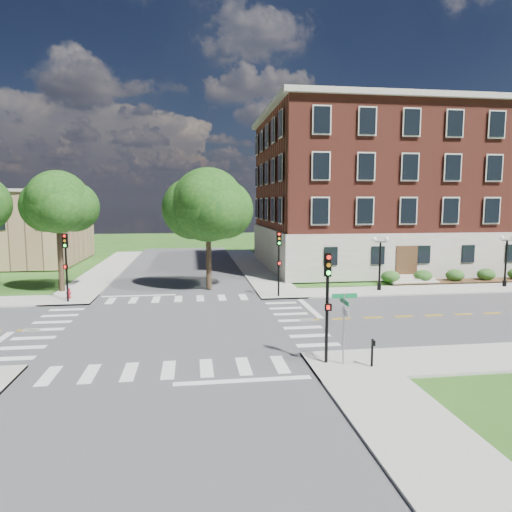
{
  "coord_description": "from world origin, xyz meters",
  "views": [
    {
      "loc": [
        1.09,
        -26.09,
        7.05
      ],
      "look_at": [
        5.63,
        6.31,
        3.2
      ],
      "focal_mm": 32.0,
      "sensor_mm": 36.0,
      "label": 1
    }
  ],
  "objects": [
    {
      "name": "street_sign_pole",
      "position": [
        7.44,
        -7.84,
        2.31
      ],
      "size": [
        1.1,
        1.1,
        3.1
      ],
      "color": "gray",
      "rests_on": "ground"
    },
    {
      "name": "traffic_signal_se",
      "position": [
        6.78,
        -7.53,
        3.19
      ],
      "size": [
        0.38,
        0.45,
        4.8
      ],
      "color": "black",
      "rests_on": "ground"
    },
    {
      "name": "sidewalk_nw",
      "position": [
        -15.38,
        15.38,
        0.06
      ],
      "size": [
        34.0,
        34.0,
        0.12
      ],
      "color": "#9E9B93",
      "rests_on": "ground"
    },
    {
      "name": "main_building",
      "position": [
        24.0,
        21.99,
        8.34
      ],
      "size": [
        30.6,
        22.4,
        16.5
      ],
      "color": "#9C978A",
      "rests_on": "ground"
    },
    {
      "name": "fire_hydrant",
      "position": [
        -7.87,
        8.01,
        0.46
      ],
      "size": [
        0.35,
        0.35,
        0.75
      ],
      "color": "#A50C1B",
      "rests_on": "ground"
    },
    {
      "name": "road_ns",
      "position": [
        0.0,
        0.0,
        0.01
      ],
      "size": [
        12.0,
        90.0,
        0.01
      ],
      "primitive_type": "cube",
      "color": "#3D3D3F",
      "rests_on": "ground"
    },
    {
      "name": "shrub_row",
      "position": [
        27.0,
        10.8,
        0.0
      ],
      "size": [
        18.0,
        2.0,
        1.3
      ],
      "primitive_type": null,
      "color": "#1F4B19",
      "rests_on": "ground"
    },
    {
      "name": "crosswalk_east",
      "position": [
        7.2,
        0.0,
        0.0
      ],
      "size": [
        2.2,
        10.2,
        0.02
      ],
      "primitive_type": null,
      "color": "silver",
      "rests_on": "ground"
    },
    {
      "name": "twin_lamp_east",
      "position": [
        26.73,
        8.01,
        2.52
      ],
      "size": [
        1.36,
        0.36,
        4.23
      ],
      "color": "black",
      "rests_on": "ground"
    },
    {
      "name": "tree_d",
      "position": [
        2.37,
        10.48,
        6.85
      ],
      "size": [
        5.9,
        5.9,
        9.69
      ],
      "color": "#2E2117",
      "rests_on": "ground"
    },
    {
      "name": "push_button_post",
      "position": [
        8.56,
        -8.28,
        0.8
      ],
      "size": [
        0.14,
        0.21,
        1.2
      ],
      "color": "black",
      "rests_on": "ground"
    },
    {
      "name": "sidewalk_ne",
      "position": [
        15.38,
        15.38,
        0.06
      ],
      "size": [
        34.0,
        34.0,
        0.12
      ],
      "color": "#9E9B93",
      "rests_on": "ground"
    },
    {
      "name": "traffic_signal_ne",
      "position": [
        7.38,
        6.68,
        3.19
      ],
      "size": [
        0.35,
        0.4,
        4.8
      ],
      "color": "black",
      "rests_on": "ground"
    },
    {
      "name": "stop_bar_east",
      "position": [
        8.8,
        3.0,
        0.0
      ],
      "size": [
        0.4,
        5.5,
        0.0
      ],
      "primitive_type": "cube",
      "color": "silver",
      "rests_on": "ground"
    },
    {
      "name": "ground",
      "position": [
        0.0,
        0.0,
        0.0
      ],
      "size": [
        160.0,
        160.0,
        0.0
      ],
      "primitive_type": "plane",
      "color": "#274D15",
      "rests_on": "ground"
    },
    {
      "name": "road_ew",
      "position": [
        0.0,
        0.0,
        0.01
      ],
      "size": [
        90.0,
        12.0,
        0.01
      ],
      "primitive_type": "cube",
      "color": "#3D3D3F",
      "rests_on": "ground"
    },
    {
      "name": "twin_lamp_west",
      "position": [
        15.76,
        7.92,
        2.52
      ],
      "size": [
        1.36,
        0.36,
        4.23
      ],
      "color": "black",
      "rests_on": "ground"
    },
    {
      "name": "traffic_signal_nw",
      "position": [
        -7.64,
        6.88,
        3.19
      ],
      "size": [
        0.37,
        0.44,
        4.8
      ],
      "color": "black",
      "rests_on": "ground"
    },
    {
      "name": "tree_c",
      "position": [
        -9.13,
        11.0,
        7.05
      ],
      "size": [
        4.85,
        4.85,
        9.39
      ],
      "color": "#2E2117",
      "rests_on": "ground"
    }
  ]
}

